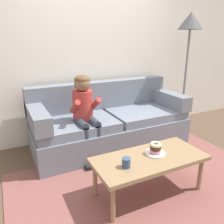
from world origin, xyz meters
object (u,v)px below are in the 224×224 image
floor_lamp (190,31)px  coffee_table (149,161)px  mug (126,163)px  donut (155,151)px  couch (109,123)px  person_child (85,109)px

floor_lamp → coffee_table: bearing=-141.5°
floor_lamp → mug: bearing=-145.1°
coffee_table → floor_lamp: (1.57, 1.25, 1.26)m
mug → floor_lamp: size_ratio=0.05×
coffee_table → donut: donut is taller
coffee_table → floor_lamp: bearing=38.5°
couch → person_child: (-0.44, -0.20, 0.34)m
person_child → coffee_table: bearing=-73.1°
coffee_table → person_child: size_ratio=1.03×
coffee_table → floor_lamp: size_ratio=0.59×
person_child → couch: bearing=24.8°
couch → donut: 1.18m
donut → mug: mug is taller
coffee_table → floor_lamp: floor_lamp is taller
mug → floor_lamp: 2.56m
floor_lamp → donut: bearing=-140.6°
mug → floor_lamp: bearing=34.9°
donut → couch: bearing=87.8°
coffee_table → floor_lamp: 2.37m
couch → floor_lamp: floor_lamp is taller
donut → floor_lamp: size_ratio=0.06×
coffee_table → person_child: (-0.31, 1.01, 0.30)m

